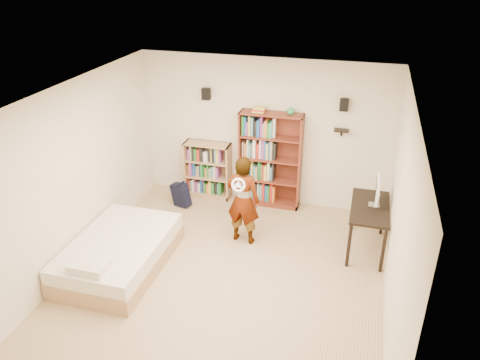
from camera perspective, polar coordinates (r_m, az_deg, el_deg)
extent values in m
cube|color=tan|center=(6.97, -1.91, -11.75)|extent=(4.50, 5.00, 0.01)
cube|color=#EFE7CC|center=(8.44, 3.00, 5.85)|extent=(4.50, 0.02, 2.70)
cube|color=#EFE7CC|center=(4.35, -12.40, -17.09)|extent=(4.50, 0.02, 2.70)
cube|color=#EFE7CC|center=(7.17, -19.51, 0.45)|extent=(0.02, 5.00, 2.70)
cube|color=#EFE7CC|center=(6.03, 18.85, -4.54)|extent=(0.02, 5.00, 2.70)
cube|color=white|center=(5.72, -2.31, 10.07)|extent=(4.50, 5.00, 0.02)
cube|color=silver|center=(8.04, 3.18, 14.61)|extent=(4.50, 0.06, 0.06)
cube|color=silver|center=(3.62, -14.19, -1.34)|extent=(4.50, 0.06, 0.06)
cube|color=silver|center=(6.72, -20.99, 10.59)|extent=(0.06, 5.00, 0.06)
cube|color=silver|center=(5.50, 20.53, 7.41)|extent=(0.06, 5.00, 0.06)
cube|color=black|center=(8.42, -4.15, 10.42)|extent=(0.14, 0.12, 0.20)
cube|color=black|center=(7.97, 12.57, 8.94)|extent=(0.14, 0.12, 0.20)
cube|color=black|center=(8.12, 12.27, 5.94)|extent=(0.25, 0.16, 0.02)
imported|color=black|center=(7.38, 0.39, -2.49)|extent=(0.58, 0.41, 1.49)
torus|color=white|center=(6.95, -0.20, -0.61)|extent=(0.22, 0.08, 0.23)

